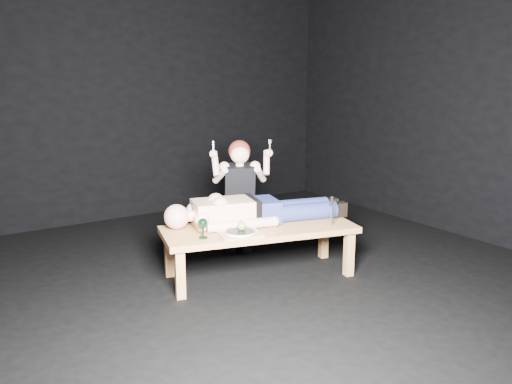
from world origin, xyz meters
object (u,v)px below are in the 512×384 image
Objects in this scene: table at (259,251)px; carving_knife at (332,211)px; kneeling_woman at (239,196)px; serving_tray at (240,234)px; lying_man at (259,207)px; goblet at (203,228)px.

table is 0.72m from carving_knife.
kneeling_woman is 0.88m from serving_tray.
carving_knife is at bearing -43.37° from kneeling_woman.
goblet is at bearing -151.76° from lying_man.
goblet is at bearing 160.71° from serving_tray.
lying_man is 6.52× the size of carving_knife.
kneeling_woman is 3.43× the size of serving_tray.
serving_tray is at bearing 179.95° from carving_knife.
serving_tray is 0.84m from carving_knife.
kneeling_woman is (0.09, 0.48, -0.00)m from lying_man.
lying_man is at bearing 36.24° from serving_tray.
kneeling_woman is 4.40× the size of carving_knife.
carving_knife is at bearing -14.16° from serving_tray.
table is at bearing -79.77° from kneeling_woman.
serving_tray is 1.29× the size of carving_knife.
serving_tray is (-0.45, -0.75, -0.13)m from kneeling_woman.
carving_knife is (0.53, -0.33, 0.36)m from table.
kneeling_woman reaches higher than table.
serving_tray reaches higher than table.
lying_man is 5.07× the size of serving_tray.
serving_tray is at bearing -94.87° from kneeling_woman.
serving_tray is at bearing -140.90° from table.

